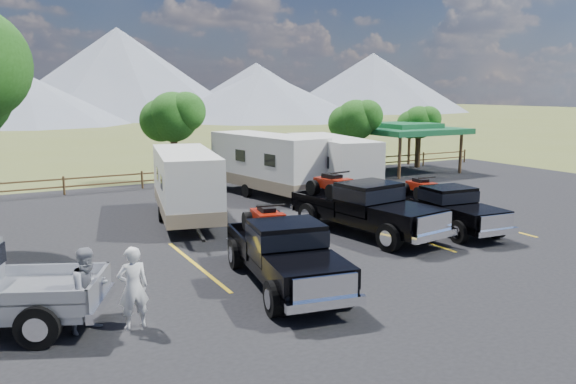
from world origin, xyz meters
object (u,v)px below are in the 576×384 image
pavilion (406,129)px  trailer_left (186,185)px  person_b (89,289)px  person_a (133,288)px  rig_right (444,206)px  rig_left (284,250)px  trailer_center (267,164)px  rig_center (363,206)px  trailer_right (331,165)px

pavilion → trailer_left: pavilion is taller
person_b → person_a: bearing=-47.6°
pavilion → rig_right: pavilion is taller
rig_left → rig_right: bearing=27.3°
pavilion → trailer_center: size_ratio=0.69×
rig_left → person_b: rig_left is taller
rig_center → trailer_right: bearing=57.6°
trailer_right → person_a: 17.03m
rig_right → person_b: 13.94m
trailer_right → person_b: (-13.46, -11.11, -0.61)m
rig_right → trailer_right: 7.88m
pavilion → trailer_left: bearing=-157.5°
rig_left → pavilion: bearing=51.9°
rig_center → trailer_center: 8.61m
rig_center → person_a: (-9.50, -4.46, -0.11)m
person_b → rig_right: bearing=-12.9°
rig_left → trailer_center: size_ratio=0.70×
rig_center → trailer_left: bearing=126.7°
rig_left → person_a: 4.40m
pavilion → person_a: size_ratio=3.29×
trailer_right → person_b: 17.47m
rig_right → rig_center: bearing=169.9°
trailer_right → person_b: bearing=-132.4°
trailer_left → person_b: 10.60m
person_a → rig_left: bearing=-169.2°
trailer_right → trailer_center: bearing=158.3°
person_a → rig_center: bearing=-156.6°
rig_center → person_a: size_ratio=3.60×
trailer_left → rig_right: bearing=-23.7°
rig_center → trailer_right: 7.66m
trailer_center → trailer_right: trailer_center is taller
rig_right → trailer_left: (-8.29, 5.92, 0.60)m
rig_right → person_a: (-12.67, -3.60, 0.04)m
trailer_center → person_b: (-10.68, -12.70, -0.67)m
rig_right → trailer_center: 9.89m
rig_right → trailer_right: trailer_right is taller
pavilion → rig_right: bearing=-124.7°
trailer_center → trailer_right: size_ratio=1.04×
trailer_center → rig_right: bearing=-82.5°
rig_left → person_a: (-4.29, -0.96, -0.02)m
rig_center → trailer_left: trailer_left is taller
rig_right → person_b: bearing=-161.5°
rig_left → trailer_center: 13.30m
rig_center → person_a: 10.50m
pavilion → rig_left: (-17.46, -15.76, -1.78)m
trailer_left → rig_left: bearing=-78.7°
pavilion → trailer_center: pavilion is taller
rig_right → person_b: size_ratio=3.02×
rig_right → person_a: bearing=-159.2°
trailer_right → person_a: size_ratio=4.57×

